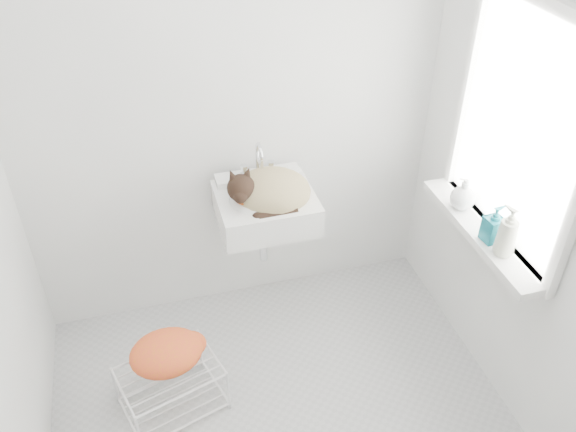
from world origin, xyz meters
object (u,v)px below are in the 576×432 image
object	(u,v)px
sink	(265,195)
wire_rack	(172,387)
cat	(269,190)
bottle_b	(490,240)
bottle_a	(502,253)
bottle_c	(461,207)

from	to	relation	value
sink	wire_rack	distance (m)	1.05
cat	bottle_b	xyz separation A→B (m)	(0.88, -0.61, -0.04)
sink	bottle_b	distance (m)	1.09
sink	cat	size ratio (longest dim) A/B	1.08
cat	bottle_a	distance (m)	1.13
bottle_a	sink	bearing A→B (deg)	140.98
sink	bottle_b	bearing A→B (deg)	-34.97
bottle_a	bottle_c	xyz separation A→B (m)	(0.00, 0.37, 0.00)
wire_rack	bottle_a	xyz separation A→B (m)	(1.50, -0.24, 0.70)
cat	bottle_a	size ratio (longest dim) A/B	2.24
cat	wire_rack	distance (m)	1.07
bottle_a	bottle_b	distance (m)	0.10
bottle_a	bottle_b	xyz separation A→B (m)	(0.00, 0.10, 0.00)
wire_rack	bottle_c	bearing A→B (deg)	4.73
cat	wire_rack	bearing A→B (deg)	-129.64
wire_rack	bottle_c	xyz separation A→B (m)	(1.50, 0.12, 0.70)
cat	sink	bearing A→B (deg)	142.28
sink	bottle_a	distance (m)	1.15
cat	bottle_c	distance (m)	0.95
bottle_b	bottle_a	bearing A→B (deg)	-90.00
wire_rack	bottle_a	world-z (taller)	bottle_a
wire_rack	bottle_b	size ratio (longest dim) A/B	2.53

